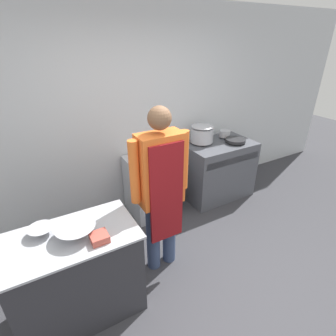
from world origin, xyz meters
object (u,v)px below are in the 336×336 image
saute_pan (235,140)px  person_cook (161,185)px  stock_pot (202,133)px  sauce_pot (225,134)px  fridge_unit (152,186)px  mixing_bowl (76,231)px  stove (217,169)px  plastic_tub (99,237)px

saute_pan → person_cook: bearing=-155.8°
stock_pot → sauce_pot: size_ratio=1.99×
fridge_unit → person_cook: (-0.36, -0.94, 0.59)m
mixing_bowl → stock_pot: (2.05, 1.14, 0.11)m
mixing_bowl → saute_pan: bearing=20.0°
fridge_unit → saute_pan: (1.29, -0.20, 0.50)m
stove → saute_pan: saute_pan is taller
fridge_unit → sauce_pot: (1.29, 0.04, 0.53)m
stove → stock_pot: (-0.23, 0.12, 0.58)m
stove → plastic_tub: size_ratio=7.70×
fridge_unit → sauce_pot: bearing=1.8°
saute_pan → sauce_pot: bearing=90.0°
stove → mixing_bowl: bearing=-155.8°
mixing_bowl → stock_pot: bearing=29.2°
stove → saute_pan: size_ratio=3.51×
fridge_unit → saute_pan: saute_pan is taller
fridge_unit → plastic_tub: plastic_tub is taller
fridge_unit → stock_pot: size_ratio=2.50×
fridge_unit → sauce_pot: size_ratio=4.97×
person_cook → stock_pot: bearing=39.1°
stove → sauce_pot: bearing=30.4°
stove → mixing_bowl: (-2.28, -1.02, 0.48)m
stove → stock_pot: 0.64m
plastic_tub → sauce_pot: 2.67m
person_cook → mixing_bowl: person_cook is taller
person_cook → saute_pan: person_cook is taller
fridge_unit → saute_pan: size_ratio=2.79×
fridge_unit → sauce_pot: 1.39m
fridge_unit → person_cook: bearing=-110.7°
fridge_unit → stock_pot: stock_pot is taller
person_cook → stock_pot: 1.55m
saute_pan → mixing_bowl: bearing=-160.0°
person_cook → plastic_tub: (-0.70, -0.30, -0.10)m
person_cook → mixing_bowl: (-0.84, -0.16, -0.08)m
sauce_pot → stock_pot: bearing=-180.0°
stock_pot → sauce_pot: (0.44, 0.00, -0.08)m
plastic_tub → mixing_bowl: bearing=136.3°
plastic_tub → saute_pan: size_ratio=0.46×
mixing_bowl → sauce_pot: (2.49, 1.14, 0.03)m
sauce_pot → saute_pan: bearing=-90.0°
saute_pan → fridge_unit: bearing=171.2°
fridge_unit → stove: bearing=-4.3°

